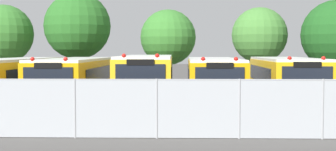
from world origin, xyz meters
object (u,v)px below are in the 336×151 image
object	(u,v)px
tree_0	(1,32)
tree_2	(168,36)
school_bus_0	(13,80)
school_bus_1	(76,80)
tree_3	(261,35)
school_bus_3	(213,80)
school_bus_2	(147,79)
school_bus_4	(286,80)
tree_1	(77,26)

from	to	relation	value
tree_0	tree_2	size ratio (longest dim) A/B	1.07
school_bus_0	tree_2	world-z (taller)	tree_2
school_bus_1	school_bus_0	bearing A→B (deg)	-0.82
school_bus_1	tree_0	world-z (taller)	tree_0
school_bus_0	school_bus_1	xyz separation A→B (m)	(3.30, -0.05, 0.01)
school_bus_1	tree_0	distance (m)	12.78
tree_0	tree_3	xyz separation A→B (m)	(18.86, 1.61, -0.13)
school_bus_1	school_bus_3	xyz separation A→B (m)	(7.00, -0.27, 0.00)
school_bus_1	school_bus_2	world-z (taller)	school_bus_2
school_bus_1	school_bus_2	size ratio (longest dim) A/B	1.05
school_bus_4	tree_2	xyz separation A→B (m)	(-6.22, 9.53, 2.49)
school_bus_1	school_bus_4	xyz separation A→B (m)	(10.67, -0.20, 0.01)
school_bus_0	school_bus_2	bearing A→B (deg)	176.62
school_bus_1	school_bus_2	xyz separation A→B (m)	(3.69, -0.41, 0.07)
school_bus_3	tree_1	xyz separation A→B (m)	(-9.00, 10.00, 3.27)
tree_1	tree_2	world-z (taller)	tree_1
tree_2	tree_0	bearing A→B (deg)	177.10
school_bus_0	school_bus_4	world-z (taller)	school_bus_4
tree_1	school_bus_0	bearing A→B (deg)	-97.67
school_bus_3	tree_2	distance (m)	10.25
school_bus_3	school_bus_4	distance (m)	3.67
school_bus_2	tree_3	distance (m)	14.43
school_bus_2	tree_1	world-z (taller)	tree_1
tree_3	school_bus_4	bearing A→B (deg)	-93.22
school_bus_1	tree_0	size ratio (longest dim) A/B	1.75
school_bus_2	tree_0	bearing A→B (deg)	-43.47
school_bus_2	tree_1	bearing A→B (deg)	-61.52
school_bus_2	school_bus_3	bearing A→B (deg)	-178.39
school_bus_4	school_bus_2	bearing A→B (deg)	3.02
tree_3	school_bus_3	bearing A→B (deg)	-110.14
school_bus_0	school_bus_3	xyz separation A→B (m)	(10.30, -0.32, 0.01)
school_bus_3	school_bus_1	bearing A→B (deg)	-1.65
school_bus_3	tree_0	bearing A→B (deg)	-34.54
school_bus_2	school_bus_3	distance (m)	3.32
school_bus_0	school_bus_4	bearing A→B (deg)	179.36
school_bus_0	tree_0	bearing A→B (deg)	-66.45
school_bus_3	tree_2	world-z (taller)	tree_2
tree_0	tree_1	xyz separation A→B (m)	(5.53, -0.21, 0.47)
school_bus_0	tree_3	distance (m)	18.80
school_bus_3	tree_0	world-z (taller)	tree_0
school_bus_1	tree_3	xyz separation A→B (m)	(11.34, 11.55, 2.67)
school_bus_1	tree_2	world-z (taller)	tree_2
school_bus_4	tree_3	world-z (taller)	tree_3
school_bus_3	tree_3	bearing A→B (deg)	-109.58
tree_1	tree_3	world-z (taller)	tree_1
school_bus_2	school_bus_4	bearing A→B (deg)	-179.07
school_bus_3	tree_1	distance (m)	13.85
tree_3	tree_0	bearing A→B (deg)	-175.12
school_bus_4	tree_3	size ratio (longest dim) A/B	1.54
school_bus_4	tree_3	xyz separation A→B (m)	(0.66, 11.75, 2.66)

